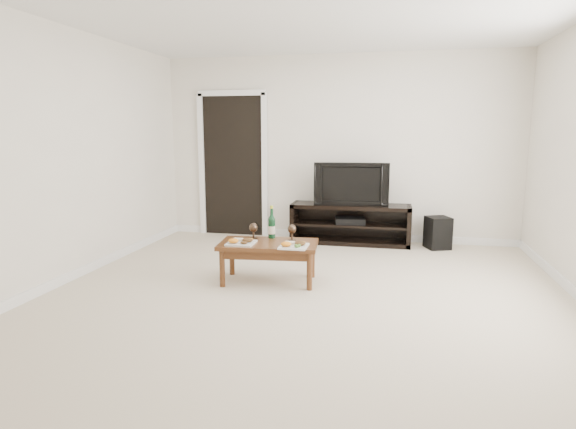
% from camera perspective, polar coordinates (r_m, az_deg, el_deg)
% --- Properties ---
extents(floor, '(5.50, 5.50, 0.00)m').
position_cam_1_polar(floor, '(4.45, 1.60, -10.55)').
color(floor, beige).
rests_on(floor, ground).
extents(back_wall, '(5.00, 0.04, 2.60)m').
position_cam_1_polar(back_wall, '(6.92, 5.91, 7.76)').
color(back_wall, silver).
rests_on(back_wall, ground).
extents(doorway, '(0.90, 0.02, 2.05)m').
position_cam_1_polar(doorway, '(7.23, -6.52, 5.67)').
color(doorway, black).
rests_on(doorway, ground).
extents(media_console, '(1.64, 0.45, 0.55)m').
position_cam_1_polar(media_console, '(6.74, 7.39, -1.10)').
color(media_console, black).
rests_on(media_console, ground).
extents(television, '(1.02, 0.22, 0.58)m').
position_cam_1_polar(television, '(6.66, 7.50, 3.68)').
color(television, black).
rests_on(television, media_console).
extents(av_receiver, '(0.44, 0.35, 0.08)m').
position_cam_1_polar(av_receiver, '(6.72, 7.37, -0.70)').
color(av_receiver, black).
rests_on(av_receiver, media_console).
extents(subwoofer, '(0.37, 0.37, 0.43)m').
position_cam_1_polar(subwoofer, '(6.71, 17.33, -2.08)').
color(subwoofer, black).
rests_on(subwoofer, ground).
extents(coffee_table, '(1.05, 0.64, 0.42)m').
position_cam_1_polar(coffee_table, '(5.01, -2.31, -5.67)').
color(coffee_table, '#582F18').
rests_on(coffee_table, ground).
extents(plate_left, '(0.27, 0.27, 0.07)m').
position_cam_1_polar(plate_left, '(4.91, -5.56, -3.09)').
color(plate_left, white).
rests_on(plate_left, coffee_table).
extents(plate_right, '(0.27, 0.27, 0.07)m').
position_cam_1_polar(plate_right, '(4.75, 0.69, -3.50)').
color(plate_right, white).
rests_on(plate_right, coffee_table).
extents(wine_bottle, '(0.07, 0.07, 0.35)m').
position_cam_1_polar(wine_bottle, '(5.13, -1.95, -0.87)').
color(wine_bottle, '#0E361D').
rests_on(wine_bottle, coffee_table).
extents(goblet_left, '(0.09, 0.09, 0.17)m').
position_cam_1_polar(goblet_left, '(5.12, -4.11, -1.94)').
color(goblet_left, '#3C2C20').
rests_on(goblet_left, coffee_table).
extents(goblet_right, '(0.09, 0.09, 0.17)m').
position_cam_1_polar(goblet_right, '(5.04, 0.48, -2.12)').
color(goblet_right, '#3C2C20').
rests_on(goblet_right, coffee_table).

